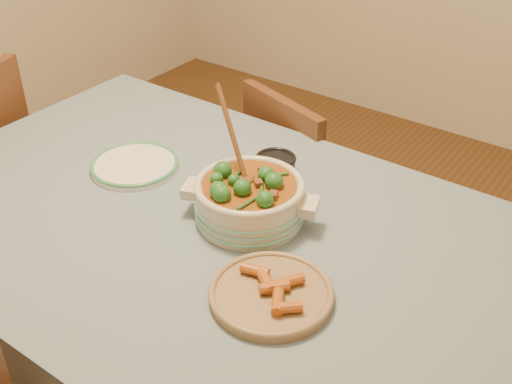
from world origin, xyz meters
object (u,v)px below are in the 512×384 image
stew_casserole (249,197)px  condiment_bowl (275,165)px  white_plate (135,165)px  dining_table (205,250)px  chair_far (302,183)px  fried_plate (271,292)px

stew_casserole → condiment_bowl: stew_casserole is taller
stew_casserole → white_plate: (-0.41, 0.01, -0.06)m
stew_casserole → white_plate: 0.41m
dining_table → white_plate: bearing=165.6°
condiment_bowl → chair_far: chair_far is taller
stew_casserole → fried_plate: stew_casserole is taller
dining_table → white_plate: (-0.32, 0.08, 0.10)m
white_plate → chair_far: bearing=72.7°
chair_far → stew_casserole: bearing=127.2°
condiment_bowl → chair_far: (-0.16, 0.40, -0.32)m
white_plate → condiment_bowl: condiment_bowl is taller
stew_casserole → condiment_bowl: (-0.07, 0.21, -0.03)m
dining_table → fried_plate: 0.34m
dining_table → stew_casserole: 0.20m
dining_table → condiment_bowl: (0.02, 0.29, 0.13)m
stew_casserole → condiment_bowl: bearing=107.6°
stew_casserole → fried_plate: (0.21, -0.20, -0.05)m
white_plate → fried_plate: (0.62, -0.21, 0.01)m
stew_casserole → fried_plate: size_ratio=1.05×
fried_plate → chair_far: bearing=117.9°
white_plate → dining_table: bearing=-14.4°
stew_casserole → chair_far: (-0.22, 0.61, -0.36)m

